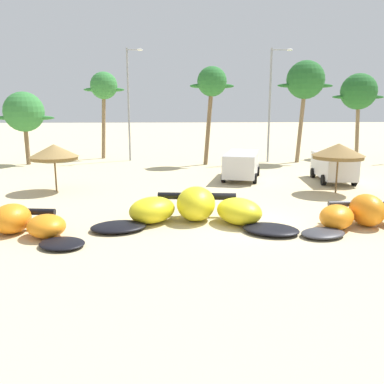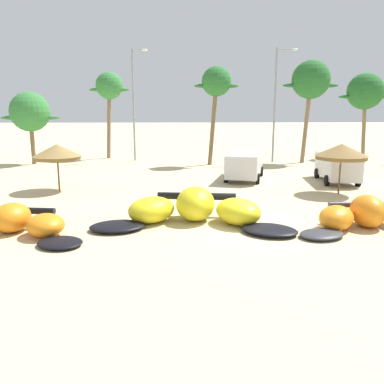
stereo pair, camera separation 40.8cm
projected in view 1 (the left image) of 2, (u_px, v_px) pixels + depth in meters
ground_plane at (247, 224)px, 17.04m from camera, size 260.00×260.00×0.00m
kite_far_left at (7, 225)px, 15.36m from camera, size 7.16×3.73×1.16m
kite_left at (195, 210)px, 17.09m from camera, size 8.68×4.52×1.48m
kite_left_of_center at (371, 216)px, 16.38m from camera, size 6.91×3.20×1.33m
beach_umbrella_near_van at (54, 152)px, 23.33m from camera, size 2.81×2.81×2.79m
beach_umbrella_middle at (339, 151)px, 22.84m from camera, size 2.95×2.95×2.88m
parked_van at (333, 165)px, 26.96m from camera, size 2.59×4.93×1.84m
parked_car_second at (242, 163)px, 27.92m from camera, size 3.41×5.56×1.84m
palm_left at (24, 112)px, 34.43m from camera, size 5.11×3.41×6.25m
palm_left_of_gap at (104, 87)px, 38.33m from camera, size 3.88×2.58×8.28m
palm_center_left at (212, 84)px, 33.90m from camera, size 3.76×2.51×8.32m
palm_center_right at (305, 81)px, 35.38m from camera, size 5.01×3.34×8.98m
palm_right_of_gap at (359, 92)px, 39.23m from camera, size 5.23×3.49×8.21m
lamppost_west at (130, 100)px, 36.90m from camera, size 1.52×0.24×10.17m
lamppost_west_center at (271, 100)px, 35.97m from camera, size 1.96×0.24×10.03m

